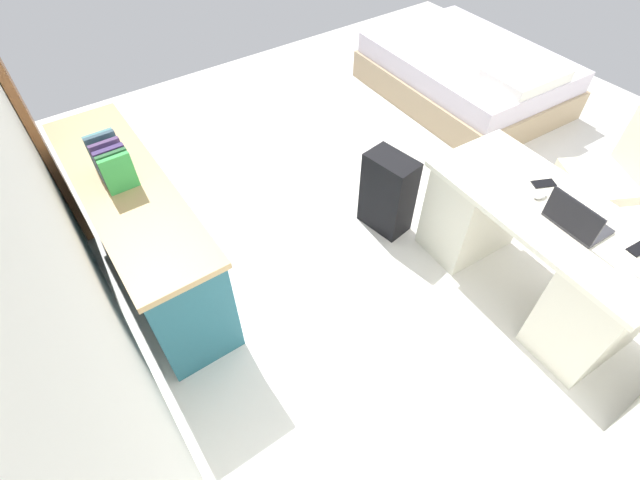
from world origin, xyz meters
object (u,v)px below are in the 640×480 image
computer_mouse (540,195)px  cell_phone_near_laptop (639,248)px  credenza (142,230)px  office_chair (607,184)px  laptop (576,220)px  bed (466,75)px  figurine_small (97,141)px  suitcase_black (388,193)px  cell_phone_by_mouse (544,183)px  desk (532,249)px

computer_mouse → cell_phone_near_laptop: size_ratio=0.74×
credenza → cell_phone_near_laptop: credenza is taller
office_chair → laptop: size_ratio=2.92×
credenza → bed: (0.39, -3.48, -0.16)m
cell_phone_near_laptop → figurine_small: 3.16m
suitcase_black → cell_phone_by_mouse: size_ratio=4.57×
office_chair → laptop: (-0.22, 0.94, 0.37)m
laptop → credenza: bearing=48.3°
office_chair → bed: 1.99m
laptop → cell_phone_near_laptop: bearing=-154.7°
figurine_small → desk: bearing=-135.2°
computer_mouse → figurine_small: figurine_small is taller
suitcase_black → figurine_small: size_ratio=5.65×
computer_mouse → cell_phone_near_laptop: bearing=-167.9°
desk → bed: bearing=-38.5°
cell_phone_by_mouse → figurine_small: bearing=74.5°
cell_phone_near_laptop → credenza: bearing=51.5°
bed → computer_mouse: 2.44m
computer_mouse → cell_phone_near_laptop: computer_mouse is taller
credenza → desk: bearing=-128.6°
credenza → bed: 3.51m
bed → cell_phone_near_laptop: bearing=149.0°
laptop → figurine_small: laptop is taller
computer_mouse → figurine_small: (1.85, 1.96, 0.10)m
credenza → bed: credenza is taller
computer_mouse → cell_phone_by_mouse: (0.06, -0.12, -0.01)m
cell_phone_by_mouse → bed: bearing=-13.1°
suitcase_black → cell_phone_by_mouse: (-0.81, -0.47, 0.43)m
computer_mouse → figurine_small: bearing=50.0°
suitcase_black → cell_phone_by_mouse: cell_phone_by_mouse is taller
credenza → computer_mouse: (-1.44, -1.96, 0.35)m
laptop → cell_phone_by_mouse: bearing=-29.1°
suitcase_black → cell_phone_near_laptop: (-1.42, -0.44, 0.43)m
suitcase_black → laptop: 1.26m
desk → bed: 2.49m
office_chair → suitcase_black: (0.90, 1.24, -0.11)m
bed → computer_mouse: computer_mouse is taller
laptop → suitcase_black: bearing=14.9°
bed → cell_phone_near_laptop: cell_phone_near_laptop is taller
office_chair → cell_phone_near_laptop: size_ratio=6.91×
laptop → cell_phone_near_laptop: (-0.30, -0.14, -0.04)m
cell_phone_by_mouse → laptop: bearing=176.1°
desk → computer_mouse: computer_mouse is taller
credenza → suitcase_black: bearing=-109.6°
desk → computer_mouse: bearing=-10.4°
bed → desk: bearing=141.5°
suitcase_black → figurine_small: bearing=50.2°
cell_phone_by_mouse → figurine_small: size_ratio=1.24×
cell_phone_near_laptop → laptop: bearing=31.0°
bed → laptop: size_ratio=6.10×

